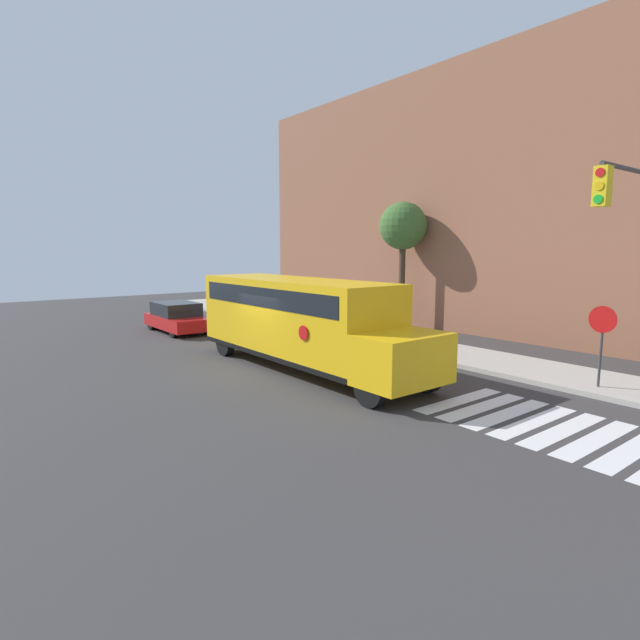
% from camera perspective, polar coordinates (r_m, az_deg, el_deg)
% --- Properties ---
extents(ground_plane, '(60.00, 60.00, 0.00)m').
position_cam_1_polar(ground_plane, '(17.14, -5.66, -5.47)').
color(ground_plane, '#3A3838').
extents(sidewalk_strip, '(44.00, 3.00, 0.15)m').
position_cam_1_polar(sidewalk_strip, '(21.23, 9.34, -2.69)').
color(sidewalk_strip, '#B2ADA3').
rests_on(sidewalk_strip, ground).
extents(building_backdrop, '(32.00, 4.00, 12.77)m').
position_cam_1_polar(building_backdrop, '(26.13, 19.65, 12.87)').
color(building_backdrop, '#935B42').
rests_on(building_backdrop, ground).
extents(crosswalk_stripes, '(5.40, 3.20, 0.01)m').
position_cam_1_polar(crosswalk_stripes, '(12.79, 24.65, -10.93)').
color(crosswalk_stripes, white).
rests_on(crosswalk_stripes, ground).
extents(school_bus, '(10.04, 2.57, 3.01)m').
position_cam_1_polar(school_bus, '(16.77, -2.27, 0.28)').
color(school_bus, yellow).
rests_on(school_bus, ground).
extents(parked_car, '(4.31, 1.90, 1.43)m').
position_cam_1_polar(parked_car, '(25.32, -15.95, 0.30)').
color(parked_car, red).
rests_on(parked_car, ground).
extents(stop_sign, '(0.76, 0.10, 2.46)m').
position_cam_1_polar(stop_sign, '(15.99, 29.51, -1.46)').
color(stop_sign, '#38383A').
rests_on(stop_sign, ground).
extents(tree_near_sidewalk, '(2.36, 2.36, 6.34)m').
position_cam_1_polar(tree_near_sidewalk, '(25.60, 9.47, 10.36)').
color(tree_near_sidewalk, '#423323').
rests_on(tree_near_sidewalk, ground).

